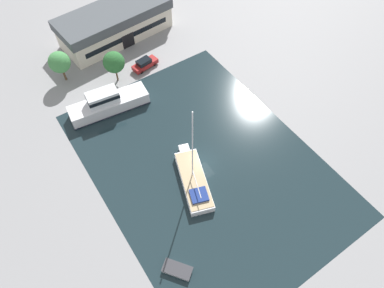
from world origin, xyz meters
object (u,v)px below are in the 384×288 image
Objects in this scene: quay_tree_near_building at (114,62)px; motor_cruiser at (108,103)px; quay_tree_by_water at (59,62)px; parked_car at (145,64)px; sailboat_moored at (193,180)px; small_dinghy at (177,270)px; warehouse_building at (115,23)px.

quay_tree_near_building is 6.98m from motor_cruiser.
parked_car is (12.42, -4.77, -2.87)m from quay_tree_by_water.
sailboat_moored is at bearing -76.66° from quay_tree_by_water.
small_dinghy is at bearing 177.53° from motor_cruiser.
small_dinghy is at bearing -113.98° from sailboat_moored.
sailboat_moored reaches higher than quay_tree_by_water.
parked_car reaches higher than small_dinghy.
quay_tree_by_water is 0.40× the size of sailboat_moored.
quay_tree_near_building is at bearing 38.24° from small_dinghy.
motor_cruiser is (3.06, -10.04, -2.30)m from quay_tree_by_water.
quay_tree_near_building reaches higher than warehouse_building.
quay_tree_near_building reaches higher than motor_cruiser.
quay_tree_by_water is at bearing 23.85° from motor_cruiser.
quay_tree_by_water is (-7.14, 4.89, -0.06)m from quay_tree_near_building.
warehouse_building is 11.80m from quay_tree_near_building.
small_dinghy is (-8.45, -31.66, -3.47)m from quay_tree_near_building.
warehouse_building is at bearing -23.86° from motor_cruiser.
sailboat_moored is (-0.49, -23.16, -3.10)m from quay_tree_near_building.
parked_car is 23.98m from sailboat_moored.
quay_tree_by_water reaches higher than motor_cruiser.
motor_cruiser is 3.44× the size of small_dinghy.
quay_tree_near_building is 32.95m from small_dinghy.
motor_cruiser is at bearing -73.05° from quay_tree_by_water.
quay_tree_near_building reaches higher than small_dinghy.
small_dinghy is (-1.31, -36.55, -3.42)m from quay_tree_by_water.
quay_tree_by_water reaches higher than parked_car.
quay_tree_near_building is 8.65m from quay_tree_by_water.
small_dinghy is at bearing -113.33° from warehouse_building.
warehouse_building is 34.24m from sailboat_moored.
motor_cruiser is 26.89m from small_dinghy.
warehouse_building is 3.81× the size of quay_tree_near_building.
motor_cruiser reaches higher than parked_car.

